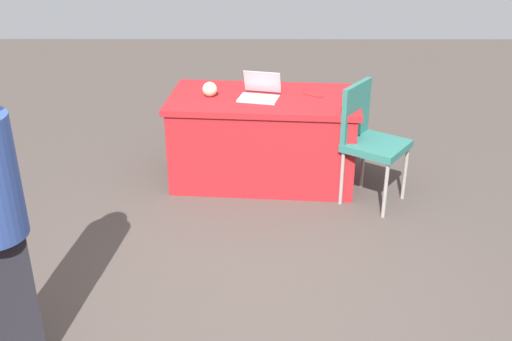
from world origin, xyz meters
name	(u,v)px	position (x,y,z in m)	size (l,w,h in m)	color
ground_plane	(249,314)	(0.00, 0.00, 0.00)	(14.40, 14.40, 0.00)	#4C423D
table_foreground	(264,138)	(-0.10, -1.90, 0.38)	(1.66, 0.99, 0.76)	#AD1E23
chair_near_front	(369,136)	(-0.93, -1.50, 0.57)	(0.61, 0.61, 0.98)	#9E9993
laptop_silver	(260,93)	(-0.06, -1.86, 0.80)	(0.38, 0.36, 0.21)	silver
yarn_ball	(210,89)	(0.35, -1.90, 0.82)	(0.12, 0.12, 0.12)	beige
scissors_red	(313,95)	(-0.52, -1.92, 0.76)	(0.18, 0.04, 0.01)	red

